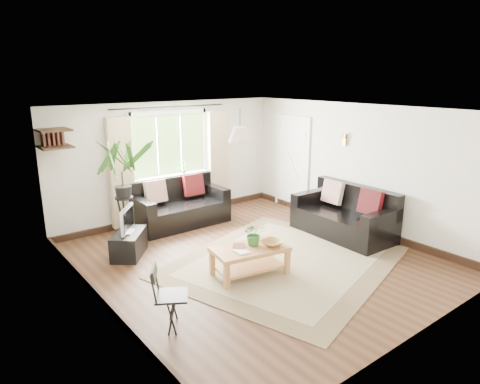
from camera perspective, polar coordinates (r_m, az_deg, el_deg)
floor at (r=7.05m, az=2.02°, el=-8.94°), size 5.50×5.50×0.00m
ceiling at (r=6.45m, az=2.22°, el=10.90°), size 5.50×5.50×0.00m
wall_back at (r=8.88m, az=-9.35°, el=4.09°), size 5.00×0.02×2.40m
wall_front at (r=4.97m, az=22.98°, el=-5.89°), size 5.00×0.02×2.40m
wall_left at (r=5.46m, az=-18.52°, el=-3.58°), size 0.02×5.50×2.40m
wall_right at (r=8.43m, az=15.29°, el=3.15°), size 0.02×5.50×2.40m
rug at (r=6.97m, az=5.98°, el=-9.24°), size 4.19×3.86×0.02m
window at (r=8.79m, az=-9.32°, el=6.29°), size 2.50×0.16×2.16m
door at (r=9.55m, az=6.97°, el=3.72°), size 0.06×0.96×2.06m
corner_shelf at (r=7.73m, az=-23.52°, el=6.57°), size 0.50×0.50×0.34m
pendant_lamp at (r=6.80m, az=0.00°, el=8.16°), size 0.36×0.36×0.54m
wall_sconce at (r=8.47m, az=13.64°, el=7.03°), size 0.12×0.12×0.28m
sofa_back at (r=8.58m, az=-7.99°, el=-1.53°), size 1.84×0.92×0.87m
sofa_right at (r=8.12m, az=13.60°, el=-2.76°), size 1.88×0.97×0.87m
coffee_table at (r=6.43m, az=1.31°, el=-9.22°), size 1.19×0.78×0.45m
table_plant at (r=6.36m, az=1.91°, el=-5.57°), size 0.41×0.38×0.36m
bowl at (r=6.40m, az=4.29°, el=-6.82°), size 0.34×0.34×0.08m
book_a at (r=6.13m, az=-0.53°, el=-8.08°), size 0.18×0.24×0.02m
book_b at (r=6.34m, az=-0.96°, el=-7.26°), size 0.28×0.29×0.02m
tv_stand at (r=7.34m, az=-14.58°, el=-6.71°), size 0.82×0.86×0.41m
tv at (r=7.20m, az=-14.81°, el=-3.54°), size 0.52×0.57×0.45m
palm_stand at (r=7.67m, az=-15.27°, el=-0.13°), size 0.89×0.89×1.85m
folding_chair at (r=5.20m, az=-9.09°, el=-13.64°), size 0.56×0.56×0.79m
sill_plant at (r=8.93m, az=-7.53°, el=3.33°), size 0.14×0.10×0.27m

